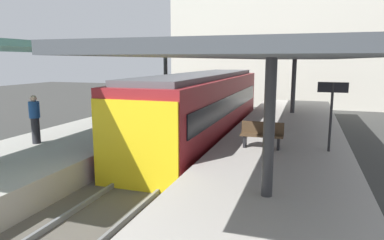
{
  "coord_description": "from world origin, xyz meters",
  "views": [
    {
      "loc": [
        4.5,
        -12.11,
        3.88
      ],
      "look_at": [
        0.06,
        1.25,
        1.44
      ],
      "focal_mm": 32.31,
      "sensor_mm": 36.0,
      "label": 1
    }
  ],
  "objects_px": {
    "passenger_near_bench": "(35,119)",
    "commuter_train": "(203,108)",
    "platform_bench": "(262,134)",
    "platform_sign": "(332,101)"
  },
  "relations": [
    {
      "from": "commuter_train",
      "to": "passenger_near_bench",
      "type": "bearing_deg",
      "value": -128.1
    },
    {
      "from": "platform_bench",
      "to": "passenger_near_bench",
      "type": "distance_m",
      "value": 7.83
    },
    {
      "from": "commuter_train",
      "to": "platform_sign",
      "type": "distance_m",
      "value": 6.42
    },
    {
      "from": "platform_bench",
      "to": "platform_sign",
      "type": "xyz_separation_m",
      "value": [
        2.1,
        0.2,
        1.16
      ]
    },
    {
      "from": "passenger_near_bench",
      "to": "commuter_train",
      "type": "bearing_deg",
      "value": 51.9
    },
    {
      "from": "commuter_train",
      "to": "passenger_near_bench",
      "type": "xyz_separation_m",
      "value": [
        -4.41,
        -5.63,
        0.15
      ]
    },
    {
      "from": "platform_bench",
      "to": "platform_sign",
      "type": "bearing_deg",
      "value": 5.54
    },
    {
      "from": "platform_sign",
      "to": "passenger_near_bench",
      "type": "xyz_separation_m",
      "value": [
        -9.69,
        -2.09,
        -0.74
      ]
    },
    {
      "from": "platform_sign",
      "to": "platform_bench",
      "type": "bearing_deg",
      "value": -174.46
    },
    {
      "from": "platform_bench",
      "to": "platform_sign",
      "type": "distance_m",
      "value": 2.41
    }
  ]
}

